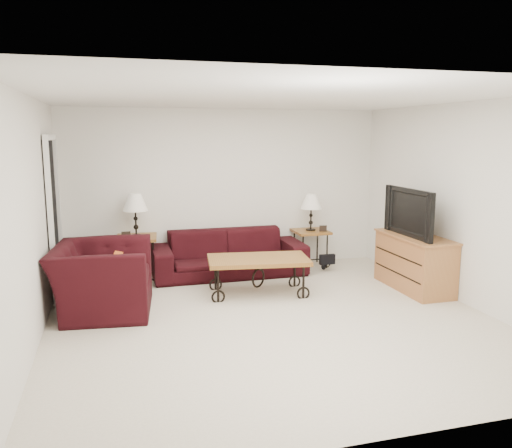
{
  "coord_description": "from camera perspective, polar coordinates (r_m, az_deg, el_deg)",
  "views": [
    {
      "loc": [
        -1.7,
        -5.43,
        2.1
      ],
      "look_at": [
        0.0,
        0.7,
        1.0
      ],
      "focal_mm": 36.29,
      "sensor_mm": 36.0,
      "label": 1
    }
  ],
  "objects": [
    {
      "name": "wall_back",
      "position": [
        8.16,
        -3.39,
        3.81
      ],
      "size": [
        5.0,
        0.02,
        2.5
      ],
      "primitive_type": "cube",
      "color": "silver",
      "rests_on": "ground"
    },
    {
      "name": "ceiling",
      "position": [
        5.71,
        1.93,
        13.82
      ],
      "size": [
        5.0,
        5.0,
        0.0
      ],
      "primitive_type": "plane",
      "color": "white",
      "rests_on": "wall_back"
    },
    {
      "name": "ground",
      "position": [
        6.07,
        1.8,
        -10.44
      ],
      "size": [
        5.0,
        5.0,
        0.0
      ],
      "primitive_type": "plane",
      "color": "beige",
      "rests_on": "ground"
    },
    {
      "name": "side_table_left",
      "position": [
        7.85,
        -12.96,
        -3.59
      ],
      "size": [
        0.63,
        0.63,
        0.63
      ],
      "primitive_type": "cube",
      "rotation": [
        0.0,
        0.0,
        -0.09
      ],
      "color": "brown",
      "rests_on": "ground"
    },
    {
      "name": "wall_right",
      "position": [
        6.92,
        22.05,
        2.03
      ],
      "size": [
        0.02,
        5.0,
        2.5
      ],
      "primitive_type": "cube",
      "color": "silver",
      "rests_on": "ground"
    },
    {
      "name": "wall_front",
      "position": [
        3.5,
        14.2,
        -4.57
      ],
      "size": [
        5.0,
        0.02,
        2.5
      ],
      "primitive_type": "cube",
      "color": "silver",
      "rests_on": "ground"
    },
    {
      "name": "throw_pillow",
      "position": [
        6.39,
        -15.28,
        -4.88
      ],
      "size": [
        0.14,
        0.38,
        0.37
      ],
      "primitive_type": "cube",
      "rotation": [
        0.0,
        0.0,
        1.46
      ],
      "color": "#B15A16",
      "rests_on": "armchair"
    },
    {
      "name": "tv_stand",
      "position": [
        7.42,
        17.03,
        -4.07
      ],
      "size": [
        0.52,
        1.25,
        0.75
      ],
      "primitive_type": "cube",
      "color": "#A4713D",
      "rests_on": "ground"
    },
    {
      "name": "lamp_left",
      "position": [
        7.73,
        -13.14,
        0.98
      ],
      "size": [
        0.39,
        0.39,
        0.63
      ],
      "primitive_type": null,
      "rotation": [
        0.0,
        0.0,
        -0.09
      ],
      "color": "black",
      "rests_on": "side_table_left"
    },
    {
      "name": "lamp_right",
      "position": [
        8.3,
        6.08,
        1.29
      ],
      "size": [
        0.33,
        0.33,
        0.59
      ],
      "primitive_type": null,
      "rotation": [
        0.0,
        0.0,
        -0.0
      ],
      "color": "black",
      "rests_on": "side_table_right"
    },
    {
      "name": "doorway",
      "position": [
        7.21,
        -21.44,
        0.5
      ],
      "size": [
        0.08,
        0.94,
        2.04
      ],
      "primitive_type": "cube",
      "color": "black",
      "rests_on": "ground"
    },
    {
      "name": "sofa",
      "position": [
        7.83,
        -3.0,
        -3.24
      ],
      "size": [
        2.29,
        0.89,
        0.67
      ],
      "primitive_type": "imported",
      "color": "black",
      "rests_on": "ground"
    },
    {
      "name": "photo_frame_right",
      "position": [
        8.26,
        7.4,
        -0.49
      ],
      "size": [
        0.12,
        0.04,
        0.1
      ],
      "primitive_type": "cube",
      "rotation": [
        0.0,
        0.0,
        -0.21
      ],
      "color": "black",
      "rests_on": "side_table_right"
    },
    {
      "name": "photo_frame_left",
      "position": [
        7.62,
        -14.14,
        -1.2
      ],
      "size": [
        0.13,
        0.03,
        0.11
      ],
      "primitive_type": "cube",
      "rotation": [
        0.0,
        0.0,
        0.08
      ],
      "color": "black",
      "rests_on": "side_table_left"
    },
    {
      "name": "wall_left",
      "position": [
        5.56,
        -23.56,
        0.18
      ],
      "size": [
        0.02,
        5.0,
        2.5
      ],
      "primitive_type": "cube",
      "color": "silver",
      "rests_on": "ground"
    },
    {
      "name": "backpack",
      "position": [
        8.2,
        7.5,
        -3.38
      ],
      "size": [
        0.41,
        0.33,
        0.49
      ],
      "primitive_type": "ellipsoid",
      "rotation": [
        0.0,
        0.0,
        -0.12
      ],
      "color": "black",
      "rests_on": "ground"
    },
    {
      "name": "side_table_right",
      "position": [
        8.41,
        6.01,
        -2.66
      ],
      "size": [
        0.54,
        0.54,
        0.59
      ],
      "primitive_type": "cube",
      "rotation": [
        0.0,
        0.0,
        -0.0
      ],
      "color": "brown",
      "rests_on": "ground"
    },
    {
      "name": "armchair",
      "position": [
        6.46,
        -16.57,
        -5.78
      ],
      "size": [
        1.23,
        1.37,
        0.82
      ],
      "primitive_type": "imported",
      "rotation": [
        0.0,
        0.0,
        1.46
      ],
      "color": "black",
      "rests_on": "ground"
    },
    {
      "name": "television",
      "position": [
        7.28,
        17.18,
        1.26
      ],
      "size": [
        0.15,
        1.12,
        0.65
      ],
      "primitive_type": "imported",
      "rotation": [
        0.0,
        0.0,
        -1.57
      ],
      "color": "black",
      "rests_on": "tv_stand"
    },
    {
      "name": "coffee_table",
      "position": [
        6.91,
        0.25,
        -5.74
      ],
      "size": [
        1.4,
        0.88,
        0.49
      ],
      "primitive_type": "cube",
      "rotation": [
        0.0,
        0.0,
        -0.13
      ],
      "color": "brown",
      "rests_on": "ground"
    }
  ]
}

